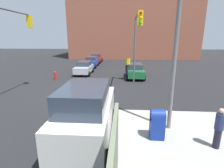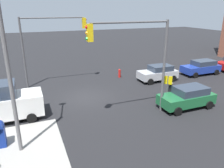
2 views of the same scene
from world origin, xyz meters
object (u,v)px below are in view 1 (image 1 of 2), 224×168
van_white_delivery (87,113)px  fire_hydrant (55,75)px  pedestrian_crossing (127,71)px  mailbox_blue (157,123)px  traffic_signal_se_corner (5,36)px  hatchback_blue (92,62)px  sedan_silver (84,68)px  sedan_green (135,71)px  pedestrian_waiting (219,128)px  traffic_signal_nw_corner (137,37)px  hatchback_red (96,58)px  street_lamp_corner (168,34)px

van_white_delivery → fire_hydrant: bearing=-152.3°
pedestrian_crossing → mailbox_blue: bearing=-28.6°
traffic_signal_se_corner → mailbox_blue: bearing=66.8°
hatchback_blue → sedan_silver: same height
hatchback_blue → van_white_delivery: size_ratio=0.82×
sedan_green → pedestrian_crossing: (0.83, -0.99, 0.11)m
pedestrian_waiting → hatchback_blue: bearing=26.1°
fire_hydrant → van_white_delivery: 12.93m
fire_hydrant → pedestrian_waiting: size_ratio=0.52×
mailbox_blue → pedestrian_crossing: pedestrian_crossing is taller
sedan_green → mailbox_blue: bearing=1.0°
sedan_silver → van_white_delivery: van_white_delivery is taller
traffic_signal_nw_corner → hatchback_red: traffic_signal_nw_corner is taller
sedan_silver → traffic_signal_se_corner: bearing=-15.3°
street_lamp_corner → hatchback_blue: street_lamp_corner is taller
traffic_signal_se_corner → fire_hydrant: (-7.12, 0.30, -4.19)m
sedan_silver → van_white_delivery: (14.71, 3.45, 0.44)m
hatchback_red → sedan_green: size_ratio=1.03×
van_white_delivery → traffic_signal_se_corner: bearing=-124.3°
traffic_signal_se_corner → pedestrian_crossing: (-7.92, 8.30, -3.72)m
traffic_signal_nw_corner → traffic_signal_se_corner: same height
sedan_silver → pedestrian_crossing: (2.48, 5.45, 0.11)m
traffic_signal_nw_corner → hatchback_blue: size_ratio=1.46×
street_lamp_corner → hatchback_blue: (-19.26, -7.20, -3.86)m
traffic_signal_nw_corner → traffic_signal_se_corner: (4.46, -9.00, 0.03)m
sedan_silver → pedestrian_crossing: bearing=65.5°
traffic_signal_nw_corner → sedan_green: (-4.29, 0.29, -3.80)m
sedan_green → pedestrian_crossing: 1.29m
mailbox_blue → pedestrian_crossing: size_ratio=0.79×
hatchback_blue → sedan_green: size_ratio=1.05×
traffic_signal_se_corner → sedan_silver: bearing=164.7°
traffic_signal_se_corner → fire_hydrant: traffic_signal_se_corner is taller
traffic_signal_nw_corner → pedestrian_waiting: (9.14, 2.90, -3.70)m
traffic_signal_se_corner → hatchback_red: size_ratio=1.49×
street_lamp_corner → hatchback_blue: bearing=-159.5°
street_lamp_corner → sedan_green: bearing=-176.8°
hatchback_blue → fire_hydrant: bearing=-14.9°
traffic_signal_nw_corner → pedestrian_crossing: 5.11m
traffic_signal_nw_corner → hatchback_red: bearing=-159.6°
traffic_signal_se_corner → sedan_green: traffic_signal_se_corner is taller
traffic_signal_nw_corner → street_lamp_corner: bearing=7.2°
street_lamp_corner → fire_hydrant: (-10.12, -9.64, -4.22)m
hatchback_blue → sedan_green: bearing=41.1°
fire_hydrant → pedestrian_crossing: size_ratio=0.52×
street_lamp_corner → sedan_silver: (-13.40, -7.09, -3.86)m
traffic_signal_se_corner → hatchback_blue: bearing=170.4°
street_lamp_corner → mailbox_blue: size_ratio=5.59×
sedan_green → traffic_signal_nw_corner: bearing=-3.8°
sedan_green → pedestrian_crossing: size_ratio=2.33×
hatchback_blue → sedan_silver: size_ratio=1.10×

